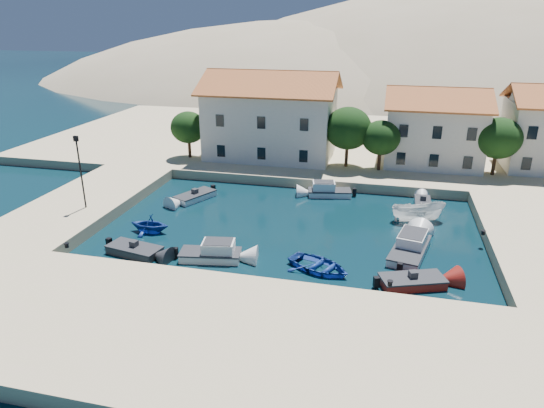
{
  "coord_description": "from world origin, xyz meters",
  "views": [
    {
      "loc": [
        7.04,
        -25.79,
        16.2
      ],
      "look_at": [
        -1.57,
        9.96,
        2.0
      ],
      "focal_mm": 32.0,
      "sensor_mm": 36.0,
      "label": 1
    }
  ],
  "objects_px": {
    "lamppost": "(80,165)",
    "building_mid": "(434,126)",
    "cabin_cruiser_east": "(410,248)",
    "building_left": "(271,113)",
    "cabin_cruiser_south": "(210,253)",
    "rowboat_south": "(319,270)",
    "boat_east": "(417,221)"
  },
  "relations": [
    {
      "from": "building_mid",
      "to": "rowboat_south",
      "type": "bearing_deg",
      "value": -108.9
    },
    {
      "from": "lamppost",
      "to": "boat_east",
      "type": "bearing_deg",
      "value": 12.26
    },
    {
      "from": "cabin_cruiser_east",
      "to": "building_mid",
      "type": "bearing_deg",
      "value": 6.12
    },
    {
      "from": "building_mid",
      "to": "cabin_cruiser_south",
      "type": "distance_m",
      "value": 30.9
    },
    {
      "from": "cabin_cruiser_south",
      "to": "rowboat_south",
      "type": "height_order",
      "value": "cabin_cruiser_south"
    },
    {
      "from": "building_left",
      "to": "boat_east",
      "type": "height_order",
      "value": "building_left"
    },
    {
      "from": "rowboat_south",
      "to": "cabin_cruiser_east",
      "type": "bearing_deg",
      "value": -33.24
    },
    {
      "from": "building_left",
      "to": "cabin_cruiser_east",
      "type": "xyz_separation_m",
      "value": [
        15.38,
        -20.6,
        -5.46
      ]
    },
    {
      "from": "building_left",
      "to": "cabin_cruiser_east",
      "type": "height_order",
      "value": "building_left"
    },
    {
      "from": "rowboat_south",
      "to": "cabin_cruiser_east",
      "type": "height_order",
      "value": "cabin_cruiser_east"
    },
    {
      "from": "cabin_cruiser_south",
      "to": "building_mid",
      "type": "bearing_deg",
      "value": 47.95
    },
    {
      "from": "building_left",
      "to": "building_mid",
      "type": "xyz_separation_m",
      "value": [
        18.0,
        1.0,
        -0.71
      ]
    },
    {
      "from": "cabin_cruiser_east",
      "to": "building_left",
      "type": "bearing_deg",
      "value": 49.78
    },
    {
      "from": "lamppost",
      "to": "rowboat_south",
      "type": "bearing_deg",
      "value": -12.07
    },
    {
      "from": "rowboat_south",
      "to": "boat_east",
      "type": "distance_m",
      "value": 12.54
    },
    {
      "from": "building_mid",
      "to": "building_left",
      "type": "bearing_deg",
      "value": -176.82
    },
    {
      "from": "lamppost",
      "to": "building_mid",
      "type": "bearing_deg",
      "value": 35.45
    },
    {
      "from": "lamppost",
      "to": "boat_east",
      "type": "distance_m",
      "value": 28.74
    },
    {
      "from": "building_mid",
      "to": "boat_east",
      "type": "bearing_deg",
      "value": -96.86
    },
    {
      "from": "lamppost",
      "to": "cabin_cruiser_east",
      "type": "relative_size",
      "value": 1.08
    },
    {
      "from": "building_left",
      "to": "boat_east",
      "type": "relative_size",
      "value": 3.19
    },
    {
      "from": "lamppost",
      "to": "boat_east",
      "type": "height_order",
      "value": "lamppost"
    },
    {
      "from": "cabin_cruiser_east",
      "to": "lamppost",
      "type": "bearing_deg",
      "value": 101.76
    },
    {
      "from": "building_mid",
      "to": "boat_east",
      "type": "relative_size",
      "value": 2.28
    },
    {
      "from": "building_mid",
      "to": "cabin_cruiser_east",
      "type": "height_order",
      "value": "building_mid"
    },
    {
      "from": "cabin_cruiser_south",
      "to": "boat_east",
      "type": "bearing_deg",
      "value": 26.76
    },
    {
      "from": "building_mid",
      "to": "cabin_cruiser_east",
      "type": "bearing_deg",
      "value": -96.92
    },
    {
      "from": "building_left",
      "to": "boat_east",
      "type": "xyz_separation_m",
      "value": [
        16.2,
        -13.98,
        -5.94
      ]
    },
    {
      "from": "cabin_cruiser_south",
      "to": "cabin_cruiser_east",
      "type": "relative_size",
      "value": 0.79
    },
    {
      "from": "building_mid",
      "to": "boat_east",
      "type": "distance_m",
      "value": 15.97
    },
    {
      "from": "cabin_cruiser_south",
      "to": "boat_east",
      "type": "relative_size",
      "value": 0.99
    },
    {
      "from": "cabin_cruiser_south",
      "to": "rowboat_south",
      "type": "relative_size",
      "value": 1.01
    }
  ]
}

